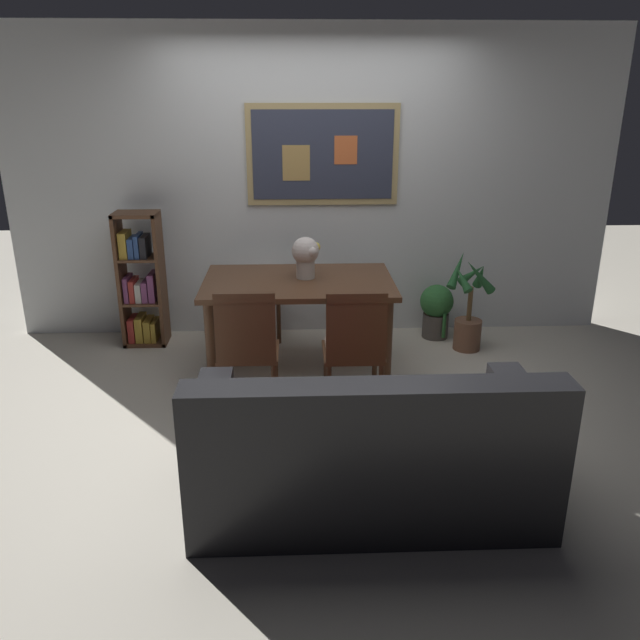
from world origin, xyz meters
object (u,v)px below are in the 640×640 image
object	(u,v)px
dining_chair_near_left	(247,343)
potted_ivy	(436,309)
bookshelf	(141,284)
dining_table	(298,292)
dining_chair_near_right	(354,343)
leather_couch	(369,456)
dining_chair_far_left	(259,276)
potted_palm	(468,312)
flower_vase	(306,254)

from	to	relation	value
dining_chair_near_left	potted_ivy	distance (m)	2.12
bookshelf	potted_ivy	bearing A→B (deg)	0.52
dining_table	dining_chair_near_right	distance (m)	0.88
leather_couch	dining_table	bearing A→B (deg)	100.81
dining_chair_far_left	dining_chair_near_left	bearing A→B (deg)	-90.04
dining_table	potted_palm	distance (m)	1.50
flower_vase	potted_ivy	bearing A→B (deg)	27.03
dining_chair_near_right	potted_palm	world-z (taller)	dining_chair_near_right
leather_couch	bookshelf	world-z (taller)	bookshelf
leather_couch	dining_chair_far_left	bearing A→B (deg)	104.68
dining_chair_near_left	bookshelf	xyz separation A→B (m)	(-0.99, 1.39, -0.01)
dining_table	potted_palm	xyz separation A→B (m)	(1.42, 0.36, -0.30)
bookshelf	flower_vase	xyz separation A→B (m)	(1.39, -0.57, 0.39)
potted_palm	potted_ivy	bearing A→B (deg)	125.34
dining_chair_near_right	dining_chair_far_left	world-z (taller)	same
dining_chair_near_left	dining_chair_far_left	size ratio (longest dim) A/B	1.00
potted_ivy	flower_vase	distance (m)	1.46
dining_chair_near_right	potted_palm	size ratio (longest dim) A/B	1.09
dining_chair_far_left	bookshelf	bearing A→B (deg)	-169.42
dining_table	potted_palm	bearing A→B (deg)	14.21
potted_ivy	flower_vase	xyz separation A→B (m)	(-1.16, -0.59, 0.65)
dining_chair_near_left	dining_chair_far_left	bearing A→B (deg)	89.96
dining_chair_near_left	flower_vase	world-z (taller)	flower_vase
dining_chair_near_right	dining_table	bearing A→B (deg)	113.98
dining_chair_near_left	leather_couch	size ratio (longest dim) A/B	0.51
dining_chair_far_left	potted_ivy	bearing A→B (deg)	-5.93
leather_couch	potted_ivy	bearing A→B (deg)	70.22
leather_couch	potted_ivy	xyz separation A→B (m)	(0.88, 2.44, -0.05)
dining_chair_near_right	dining_chair_near_left	bearing A→B (deg)	177.56
dining_chair_near_left	potted_ivy	size ratio (longest dim) A/B	1.79
dining_chair_near_right	flower_vase	bearing A→B (deg)	109.17
dining_chair_near_right	bookshelf	bearing A→B (deg)	139.87
dining_chair_near_left	dining_chair_near_right	distance (m)	0.69
bookshelf	potted_palm	xyz separation A→B (m)	(2.75, -0.26, -0.19)
potted_ivy	potted_palm	size ratio (longest dim) A/B	0.61
bookshelf	dining_table	bearing A→B (deg)	-25.11
leather_couch	flower_vase	world-z (taller)	flower_vase
dining_chair_far_left	potted_ivy	size ratio (longest dim) A/B	1.79
dining_chair_near_left	potted_palm	xyz separation A→B (m)	(1.76, 1.13, -0.20)
dining_chair_near_left	dining_chair_near_right	size ratio (longest dim) A/B	1.00
dining_table	dining_chair_far_left	xyz separation A→B (m)	(-0.34, 0.81, -0.10)
dining_table	dining_chair_near_right	world-z (taller)	dining_chair_near_right
dining_chair_far_left	potted_palm	distance (m)	1.83
dining_table	bookshelf	world-z (taller)	bookshelf
dining_chair_near_right	bookshelf	world-z (taller)	bookshelf
dining_chair_near_left	potted_palm	distance (m)	2.10
flower_vase	dining_chair_far_left	bearing A→B (deg)	117.82
dining_chair_far_left	leather_couch	world-z (taller)	dining_chair_far_left
leather_couch	potted_ivy	size ratio (longest dim) A/B	3.53
flower_vase	dining_chair_near_left	bearing A→B (deg)	-115.86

